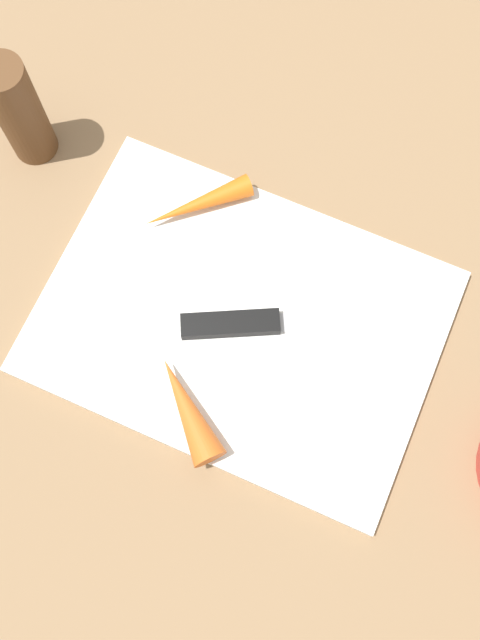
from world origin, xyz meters
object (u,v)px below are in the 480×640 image
carrot_short (187,409)px  pepper_grinder (19,111)px  cutting_board (240,322)px  carrot_long (198,204)px  knife (245,324)px

carrot_short → pepper_grinder: 0.32m
cutting_board → carrot_short: carrot_short is taller
cutting_board → carrot_long: 0.12m
knife → pepper_grinder: 0.29m
cutting_board → pepper_grinder: pepper_grinder is taller
carrot_short → cutting_board: bearing=-54.2°
cutting_board → carrot_long: bearing=133.6°
cutting_board → carrot_short: (-0.01, -0.10, 0.02)m
knife → carrot_short: bearing=-125.8°
cutting_board → carrot_long: carrot_long is taller
carrot_long → carrot_short: bearing=65.7°
knife → carrot_short: 0.10m
cutting_board → pepper_grinder: (-0.26, 0.09, 0.06)m
carrot_long → pepper_grinder: size_ratio=0.86×
carrot_long → carrot_short: 0.20m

